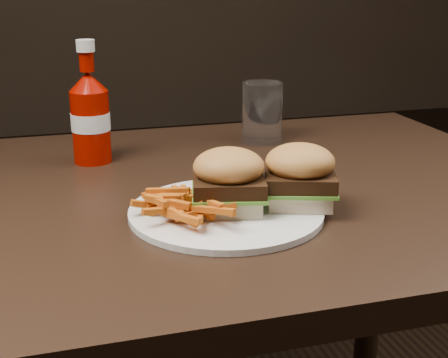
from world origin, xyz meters
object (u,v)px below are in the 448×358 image
object	(u,v)px
plate	(226,212)
ketchup_bottle	(91,129)
dining_table	(188,200)
tumbler	(262,114)

from	to	relation	value
plate	ketchup_bottle	world-z (taller)	ketchup_bottle
dining_table	ketchup_bottle	size ratio (longest dim) A/B	8.99
dining_table	tumbler	xyz separation A→B (m)	(0.21, 0.24, 0.08)
dining_table	ketchup_bottle	bearing A→B (deg)	124.96
dining_table	ketchup_bottle	xyz separation A→B (m)	(-0.13, 0.19, 0.08)
dining_table	tumbler	size ratio (longest dim) A/B	9.63
plate	ketchup_bottle	size ratio (longest dim) A/B	2.03
plate	tumbler	distance (m)	0.41
ketchup_bottle	dining_table	bearing A→B (deg)	-55.04
ketchup_bottle	tumbler	size ratio (longest dim) A/B	1.07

